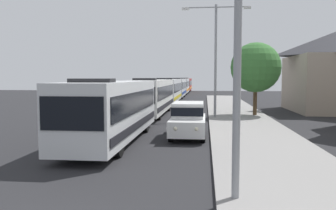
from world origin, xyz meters
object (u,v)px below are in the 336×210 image
at_px(bus_fourth_in_line, 176,87).
at_px(bus_tail_end, 185,84).
at_px(streetlamp_mid, 216,50).
at_px(roadside_tree, 256,67).
at_px(white_suv, 188,118).
at_px(bus_second_in_line, 152,95).
at_px(box_truck_oncoming, 174,84).
at_px(bus_lead, 114,108).
at_px(bus_rear, 182,86).
at_px(bus_middle, 168,90).

bearing_deg(bus_fourth_in_line, bus_tail_end, 90.00).
distance_m(bus_fourth_in_line, streetlamp_mid, 28.57).
distance_m(streetlamp_mid, roadside_tree, 3.94).
bearing_deg(bus_tail_end, white_suv, -86.57).
bearing_deg(streetlamp_mid, bus_second_in_line, 157.96).
xyz_separation_m(box_truck_oncoming, streetlamp_mid, (8.70, -59.28, 3.74)).
relative_size(bus_second_in_line, box_truck_oncoming, 1.78).
relative_size(bus_lead, white_suv, 2.44).
relative_size(bus_lead, box_truck_oncoming, 1.62).
relative_size(bus_rear, roadside_tree, 1.86).
bearing_deg(bus_lead, bus_second_in_line, 90.00).
bearing_deg(bus_rear, roadside_tree, -77.30).
height_order(bus_rear, roadside_tree, roadside_tree).
xyz_separation_m(bus_fourth_in_line, bus_tail_end, (0.00, 25.00, 0.00)).
height_order(bus_fourth_in_line, bus_tail_end, same).
height_order(bus_second_in_line, streetlamp_mid, streetlamp_mid).
distance_m(bus_second_in_line, bus_fourth_in_line, 25.61).
distance_m(bus_lead, white_suv, 4.10).
relative_size(bus_lead, bus_middle, 0.92).
xyz_separation_m(bus_middle, streetlamp_mid, (5.40, -15.13, 3.75)).
height_order(bus_rear, white_suv, bus_rear).
xyz_separation_m(bus_rear, bus_tail_end, (0.00, 12.46, 0.00)).
distance_m(bus_second_in_line, roadside_tree, 9.07).
relative_size(bus_second_in_line, streetlamp_mid, 1.39).
height_order(bus_second_in_line, bus_tail_end, same).
distance_m(box_truck_oncoming, roadside_tree, 58.98).
height_order(bus_rear, streetlamp_mid, streetlamp_mid).
bearing_deg(roadside_tree, bus_middle, 122.82).
relative_size(box_truck_oncoming, streetlamp_mid, 0.78).
height_order(bus_middle, box_truck_oncoming, bus_middle).
bearing_deg(white_suv, bus_middle, 98.74).
distance_m(bus_lead, streetlamp_mid, 12.46).
bearing_deg(streetlamp_mid, white_suv, -100.77).
bearing_deg(bus_tail_end, bus_middle, -90.00).
xyz_separation_m(bus_tail_end, streetlamp_mid, (5.40, -52.80, 3.75)).
relative_size(bus_middle, bus_rear, 1.09).
bearing_deg(bus_second_in_line, bus_fourth_in_line, 90.00).
height_order(streetlamp_mid, roadside_tree, streetlamp_mid).
xyz_separation_m(bus_fourth_in_line, streetlamp_mid, (5.40, -27.80, 3.75)).
relative_size(white_suv, streetlamp_mid, 0.52).
xyz_separation_m(bus_tail_end, roadside_tree, (8.73, -51.21, 2.39)).
xyz_separation_m(white_suv, box_truck_oncoming, (-7.00, 68.22, 0.66)).
xyz_separation_m(bus_lead, bus_rear, (0.00, 50.92, 0.00)).
bearing_deg(streetlamp_mid, roadside_tree, 25.52).
relative_size(bus_lead, bus_second_in_line, 0.91).
relative_size(bus_tail_end, white_suv, 2.60).
distance_m(bus_lead, bus_middle, 25.71).
height_order(bus_middle, white_suv, bus_middle).
bearing_deg(roadside_tree, box_truck_oncoming, 101.78).
height_order(bus_tail_end, white_suv, bus_tail_end).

